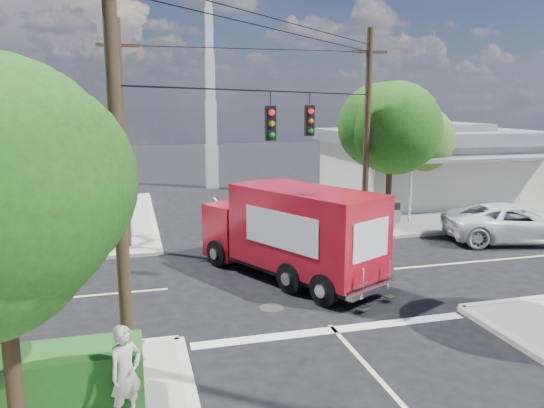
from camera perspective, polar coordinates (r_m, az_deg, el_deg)
name	(u,v)px	position (r m, az deg, el deg)	size (l,w,h in m)	color
ground	(287,278)	(18.14, 1.65, -8.00)	(120.00, 120.00, 0.00)	black
sidewalk_ne	(412,203)	(32.10, 14.82, 0.10)	(14.12, 14.12, 0.14)	gray
sidewalk_nw	(6,225)	(28.55, -26.67, -2.02)	(14.12, 14.12, 0.14)	gray
road_markings	(301,293)	(16.82, 3.11, -9.54)	(32.00, 32.00, 0.01)	beige
building_ne	(429,162)	(33.52, 16.50, 4.35)	(11.80, 10.20, 4.50)	silver
radio_tower	(211,106)	(36.85, -6.62, 10.44)	(0.80, 0.80, 17.00)	silver
tree_ne_front	(392,126)	(26.21, 12.76, 8.20)	(4.21, 4.14, 6.66)	#422D1C
tree_ne_back	(416,135)	(29.42, 15.24, 7.22)	(3.77, 3.66, 5.82)	#422D1C
palm_nw_front	(66,122)	(24.09, -21.31, 8.18)	(3.01, 3.08, 5.59)	#422D1C
palm_nw_back	(22,130)	(25.88, -25.34, 7.19)	(3.01, 3.08, 5.19)	#422D1C
utility_poles	(231,138)	(18.40, -4.48, 7.12)	(12.00, 10.68, 9.00)	#473321
vending_boxes	(380,212)	(25.89, 11.56, -0.89)	(1.90, 0.50, 1.10)	#B01514
delivery_truck	(291,232)	(17.74, 2.08, -3.07)	(5.20, 7.41, 3.14)	black
parked_car	(515,223)	(24.84, 24.67, -1.88)	(2.70, 5.85, 1.62)	silver
pedestrian	(126,373)	(10.42, -15.45, -17.12)	(0.66, 0.43, 1.81)	beige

